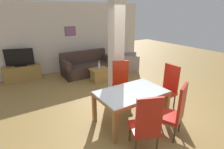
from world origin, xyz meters
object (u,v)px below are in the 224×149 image
at_px(dining_table, 131,98).
at_px(dining_chair_head_right, 167,86).
at_px(dining_chair_near_left, 146,124).
at_px(sofa, 87,67).
at_px(dining_chair_far_right, 121,81).
at_px(bottle, 99,66).
at_px(dining_chair_near_right, 175,111).
at_px(tv_screen, 19,58).
at_px(coffee_table, 100,75).
at_px(floor_lamp, 122,34).
at_px(tv_stand, 22,73).
at_px(armchair, 126,63).

xyz_separation_m(dining_table, dining_chair_head_right, (1.16, 0.00, -0.01)).
relative_size(dining_chair_near_left, sofa, 0.58).
relative_size(dining_chair_far_right, bottle, 3.94).
height_order(dining_chair_near_right, tv_screen, tv_screen).
bearing_deg(dining_table, coffee_table, 77.18).
bearing_deg(floor_lamp, tv_screen, 179.04).
xyz_separation_m(dining_chair_near_left, bottle, (0.94, 3.37, -0.00)).
distance_m(dining_chair_near_left, tv_screen, 5.10).
bearing_deg(dining_chair_far_right, tv_stand, -33.71).
bearing_deg(armchair, tv_screen, -76.33).
bearing_deg(dining_chair_head_right, tv_stand, 35.55).
height_order(dining_chair_near_left, coffee_table, dining_chair_near_left).
relative_size(coffee_table, floor_lamp, 0.39).
height_order(dining_chair_near_left, tv_screen, tv_screen).
bearing_deg(tv_stand, tv_screen, 180.00).
distance_m(dining_chair_near_right, sofa, 4.28).
height_order(dining_chair_head_right, tv_screen, tv_screen).
xyz_separation_m(dining_table, sofa, (0.51, 3.42, -0.27)).
relative_size(bottle, tv_stand, 0.23).
relative_size(dining_chair_near_right, dining_chair_near_left, 1.00).
xyz_separation_m(dining_chair_far_right, armchair, (1.77, 2.13, -0.26)).
bearing_deg(tv_stand, dining_chair_far_right, -56.28).
distance_m(dining_table, dining_chair_near_right, 0.93).
bearing_deg(sofa, bottle, 93.36).
distance_m(sofa, bottle, 0.95).
xyz_separation_m(coffee_table, tv_screen, (-2.30, 1.55, 0.60)).
xyz_separation_m(dining_chair_near_left, sofa, (0.88, 4.29, -0.27)).
bearing_deg(armchair, floor_lamp, -175.74).
xyz_separation_m(sofa, floor_lamp, (2.06, 0.55, 1.07)).
bearing_deg(floor_lamp, bottle, -143.75).
xyz_separation_m(dining_chair_far_right, floor_lamp, (2.20, 3.08, 0.80)).
xyz_separation_m(dining_table, floor_lamp, (2.57, 3.97, 0.80)).
bearing_deg(dining_table, bottle, 77.28).
xyz_separation_m(dining_chair_near_right, dining_chair_far_right, (-0.00, 1.75, 0.00)).
bearing_deg(sofa, coffee_table, 93.49).
bearing_deg(bottle, floor_lamp, 36.25).
distance_m(dining_chair_near_left, dining_chair_far_right, 1.92).
relative_size(armchair, tv_screen, 1.27).
bearing_deg(tv_stand, bottle, -33.90).
distance_m(dining_chair_near_right, dining_chair_head_right, 1.16).
relative_size(dining_chair_near_left, armchair, 0.97).
distance_m(coffee_table, tv_screen, 2.83).
relative_size(dining_chair_near_right, dining_chair_head_right, 1.00).
height_order(dining_chair_head_right, floor_lamp, floor_lamp).
bearing_deg(dining_table, dining_chair_far_right, 67.43).
bearing_deg(tv_screen, dining_chair_far_right, 140.55).
xyz_separation_m(dining_chair_far_right, bottle, (0.19, 1.61, -0.00)).
xyz_separation_m(sofa, coffee_table, (0.06, -0.92, -0.06)).
distance_m(dining_table, armchair, 3.72).
distance_m(dining_chair_near_right, floor_lamp, 5.36).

